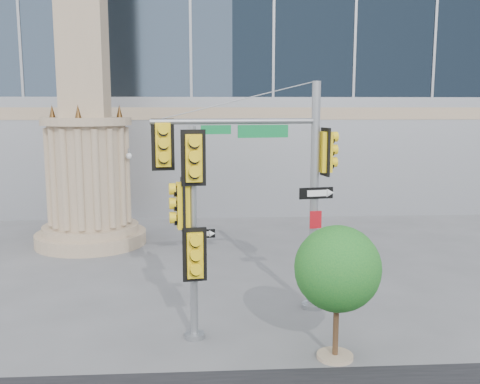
{
  "coord_description": "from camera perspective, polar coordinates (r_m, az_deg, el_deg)",
  "views": [
    {
      "loc": [
        -1.28,
        -12.49,
        5.45
      ],
      "look_at": [
        -0.38,
        2.0,
        3.17
      ],
      "focal_mm": 40.0,
      "sensor_mm": 36.0,
      "label": 1
    }
  ],
  "objects": [
    {
      "name": "ground",
      "position": [
        13.69,
        2.17,
        -14.55
      ],
      "size": [
        120.0,
        120.0,
        0.0
      ],
      "primitive_type": "plane",
      "color": "#545456",
      "rests_on": "ground"
    },
    {
      "name": "monument",
      "position": [
        22.01,
        -16.14,
        8.74
      ],
      "size": [
        4.4,
        4.4,
        16.6
      ],
      "color": "tan",
      "rests_on": "ground"
    },
    {
      "name": "main_signal_pole",
      "position": [
        13.98,
        3.72,
        2.16
      ],
      "size": [
        4.75,
        1.19,
        6.15
      ],
      "rotation": [
        0.0,
        0.0,
        0.16
      ],
      "color": "slate",
      "rests_on": "ground"
    },
    {
      "name": "secondary_signal_pole",
      "position": [
        12.3,
        -5.23,
        -2.73
      ],
      "size": [
        0.91,
        0.67,
        5.06
      ],
      "rotation": [
        0.0,
        0.0,
        0.15
      ],
      "color": "slate",
      "rests_on": "ground"
    },
    {
      "name": "street_tree",
      "position": [
        11.82,
        10.51,
        -8.39
      ],
      "size": [
        1.91,
        1.87,
        2.98
      ],
      "color": "tan",
      "rests_on": "ground"
    }
  ]
}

